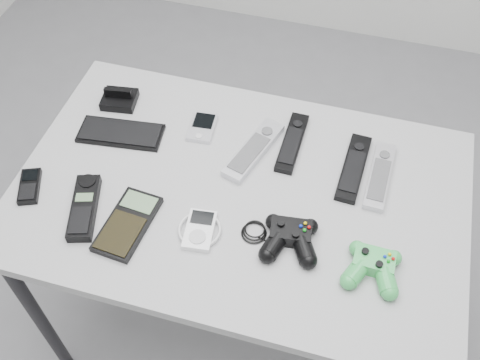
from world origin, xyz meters
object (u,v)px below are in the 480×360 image
(desk, at_px, (239,206))
(remote_black_a, at_px, (292,142))
(calculator, at_px, (128,224))
(controller_black, at_px, (290,237))
(pda, at_px, (202,127))
(remote_black_b, at_px, (354,167))
(mp3_player, at_px, (200,230))
(mobile_phone, at_px, (29,186))
(pda_keyboard, at_px, (121,133))
(remote_silver_b, at_px, (380,175))
(controller_green, at_px, (373,266))
(cordless_handset, at_px, (84,207))
(remote_silver_a, at_px, (254,150))

(desk, relative_size, remote_black_a, 5.39)
(calculator, bearing_deg, controller_black, 14.06)
(pda, bearing_deg, remote_black_b, -9.05)
(mp3_player, bearing_deg, desk, 61.81)
(pda, bearing_deg, mobile_phone, -143.33)
(remote_black_a, distance_m, mobile_phone, 0.66)
(pda_keyboard, height_order, remote_black_b, remote_black_b)
(remote_silver_b, bearing_deg, controller_green, -84.22)
(pda_keyboard, bearing_deg, controller_black, -28.89)
(remote_silver_b, height_order, mp3_player, remote_silver_b)
(pda, height_order, mp3_player, mp3_player)
(pda_keyboard, distance_m, remote_black_b, 0.61)
(desk, distance_m, remote_black_a, 0.22)
(remote_silver_b, relative_size, cordless_handset, 1.18)
(desk, relative_size, calculator, 5.88)
(pda_keyboard, relative_size, mp3_player, 2.07)
(remote_black_a, relative_size, mobile_phone, 1.96)
(pda_keyboard, xyz_separation_m, mp3_player, (0.30, -0.23, 0.00))
(cordless_handset, distance_m, mp3_player, 0.28)
(remote_black_b, bearing_deg, cordless_handset, -150.42)
(pda, xyz_separation_m, controller_green, (0.49, -0.30, 0.01))
(remote_black_a, relative_size, mp3_player, 1.91)
(desk, height_order, pda, pda)
(cordless_handset, distance_m, controller_black, 0.49)
(desk, bearing_deg, cordless_handset, -154.96)
(calculator, relative_size, mp3_player, 1.75)
(remote_silver_a, distance_m, controller_black, 0.28)
(pda, xyz_separation_m, remote_black_a, (0.24, 0.01, 0.00))
(remote_black_a, xyz_separation_m, controller_green, (0.25, -0.32, 0.01))
(remote_silver_a, height_order, remote_black_b, remote_silver_a)
(mp3_player, bearing_deg, controller_black, 1.54)
(pda_keyboard, height_order, remote_silver_b, remote_silver_b)
(pda_keyboard, height_order, mp3_player, mp3_player)
(remote_silver_b, xyz_separation_m, mp3_player, (-0.38, -0.27, -0.00))
(pda, distance_m, cordless_handset, 0.38)
(remote_silver_a, distance_m, mobile_phone, 0.56)
(controller_black, bearing_deg, calculator, -177.73)
(calculator, bearing_deg, remote_silver_b, 34.03)
(calculator, height_order, controller_green, controller_green)
(pda_keyboard, relative_size, remote_silver_b, 1.04)
(calculator, bearing_deg, remote_black_b, 38.02)
(remote_silver_a, relative_size, remote_black_b, 1.02)
(pda, bearing_deg, remote_black_a, -2.24)
(remote_silver_a, distance_m, controller_green, 0.43)
(mobile_phone, height_order, cordless_handset, cordless_handset)
(desk, distance_m, remote_black_b, 0.30)
(pda, height_order, controller_black, controller_black)
(remote_silver_a, bearing_deg, controller_black, -41.13)
(pda, height_order, calculator, calculator)
(remote_silver_a, bearing_deg, pda, -178.75)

